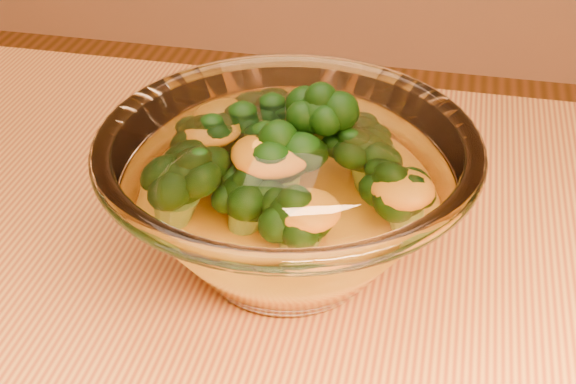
{
  "coord_description": "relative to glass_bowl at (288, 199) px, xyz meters",
  "views": [
    {
      "loc": [
        -0.03,
        -0.3,
        1.1
      ],
      "look_at": [
        -0.12,
        0.12,
        0.81
      ],
      "focal_mm": 50.0,
      "sensor_mm": 36.0,
      "label": 1
    }
  ],
  "objects": [
    {
      "name": "cheese_sauce",
      "position": [
        0.0,
        0.0,
        -0.02
      ],
      "size": [
        0.14,
        0.14,
        0.04
      ],
      "primitive_type": "ellipsoid",
      "color": "yellow",
      "rests_on": "glass_bowl"
    },
    {
      "name": "broccoli_heap",
      "position": [
        -0.01,
        0.01,
        0.02
      ],
      "size": [
        0.16,
        0.15,
        0.09
      ],
      "color": "black",
      "rests_on": "cheese_sauce"
    },
    {
      "name": "glass_bowl",
      "position": [
        0.0,
        0.0,
        0.0
      ],
      "size": [
        0.24,
        0.24,
        0.11
      ],
      "color": "white",
      "rests_on": "table"
    }
  ]
}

